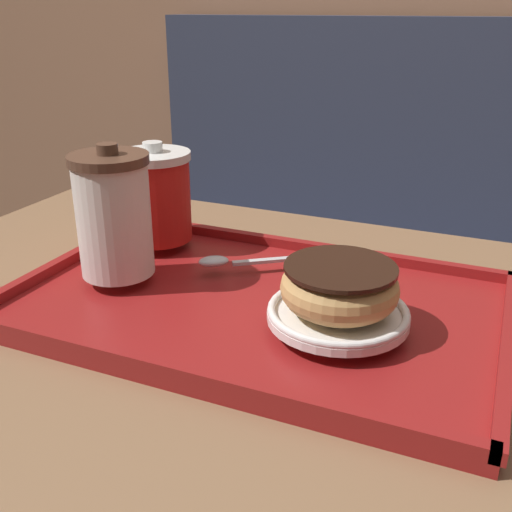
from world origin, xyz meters
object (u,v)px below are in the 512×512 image
coffee_cup_front (114,215)px  spoon (233,260)px  donut_chocolate_glazed (340,286)px  coffee_cup_rear (156,195)px

coffee_cup_front → spoon: bearing=33.1°
coffee_cup_front → donut_chocolate_glazed: coffee_cup_front is taller
coffee_cup_front → donut_chocolate_glazed: 0.26m
spoon → coffee_cup_front: bearing=-1.9°
coffee_cup_front → donut_chocolate_glazed: size_ratio=1.31×
coffee_cup_front → coffee_cup_rear: 0.11m
donut_chocolate_glazed → spoon: (-0.15, 0.08, -0.03)m
coffee_cup_rear → spoon: coffee_cup_rear is taller
coffee_cup_rear → donut_chocolate_glazed: (0.27, -0.12, -0.02)m
donut_chocolate_glazed → spoon: size_ratio=0.84×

